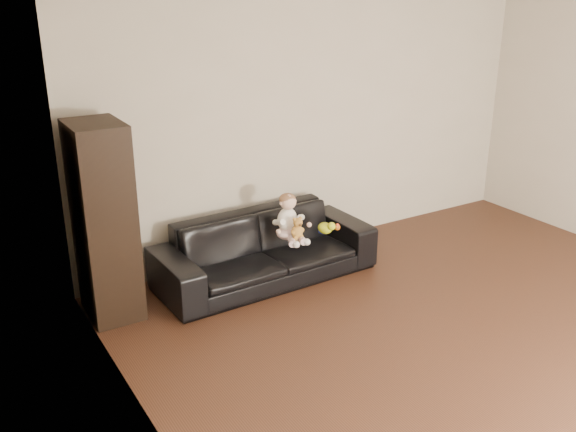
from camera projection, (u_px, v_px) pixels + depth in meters
floor at (530, 369)px, 4.55m from camera, size 5.50×5.50×0.00m
wall_back at (318, 118)px, 6.29m from camera, size 5.00×0.00×5.00m
wall_left at (195, 290)px, 2.88m from camera, size 0.00×5.50×5.50m
sofa at (265, 249)px, 5.82m from camera, size 2.03×0.84×0.59m
cabinet at (104, 222)px, 5.04m from camera, size 0.40×0.55×1.60m
shelf_item at (102, 178)px, 4.92m from camera, size 0.18×0.25×0.28m
baby at (289, 220)px, 5.72m from camera, size 0.33×0.39×0.43m
teddy_bear at (297, 228)px, 5.63m from camera, size 0.12×0.12×0.20m
toy_green at (325, 228)px, 5.90m from camera, size 0.17×0.18×0.10m
toy_rattle at (337, 227)px, 5.98m from camera, size 0.07×0.07×0.06m
toy_blue_disc at (324, 231)px, 5.95m from camera, size 0.14×0.14×0.02m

